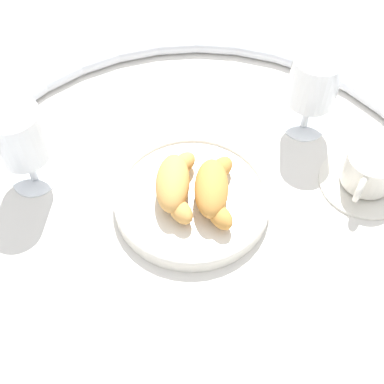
{
  "coord_description": "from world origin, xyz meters",
  "views": [
    {
      "loc": [
        0.39,
        0.15,
        0.63
      ],
      "look_at": [
        -0.02,
        -0.02,
        0.03
      ],
      "focal_mm": 48.96,
      "sensor_mm": 36.0,
      "label": 1
    }
  ],
  "objects_px": {
    "croissant_large": "(175,184)",
    "juice_glass_right": "(314,84)",
    "pastry_plate": "(192,199)",
    "coffee_cup_near": "(368,173)",
    "juice_glass_left": "(19,138)",
    "croissant_small": "(214,189)"
  },
  "relations": [
    {
      "from": "croissant_large",
      "to": "juice_glass_right",
      "type": "distance_m",
      "value": 0.26
    },
    {
      "from": "pastry_plate",
      "to": "croissant_large",
      "type": "xyz_separation_m",
      "value": [
        0.01,
        -0.02,
        0.03
      ]
    },
    {
      "from": "coffee_cup_near",
      "to": "juice_glass_left",
      "type": "height_order",
      "value": "juice_glass_left"
    },
    {
      "from": "coffee_cup_near",
      "to": "croissant_small",
      "type": "bearing_deg",
      "value": -57.01
    },
    {
      "from": "croissant_small",
      "to": "coffee_cup_near",
      "type": "bearing_deg",
      "value": 122.99
    },
    {
      "from": "pastry_plate",
      "to": "coffee_cup_near",
      "type": "xyz_separation_m",
      "value": [
        -0.13,
        0.23,
        0.01
      ]
    },
    {
      "from": "croissant_small",
      "to": "juice_glass_right",
      "type": "height_order",
      "value": "juice_glass_right"
    },
    {
      "from": "pastry_plate",
      "to": "juice_glass_left",
      "type": "bearing_deg",
      "value": -78.33
    },
    {
      "from": "juice_glass_right",
      "to": "coffee_cup_near",
      "type": "bearing_deg",
      "value": 55.12
    },
    {
      "from": "croissant_large",
      "to": "pastry_plate",
      "type": "bearing_deg",
      "value": 102.19
    },
    {
      "from": "pastry_plate",
      "to": "juice_glass_right",
      "type": "height_order",
      "value": "juice_glass_right"
    },
    {
      "from": "pastry_plate",
      "to": "croissant_small",
      "type": "height_order",
      "value": "croissant_small"
    },
    {
      "from": "croissant_large",
      "to": "juice_glass_left",
      "type": "distance_m",
      "value": 0.22
    },
    {
      "from": "pastry_plate",
      "to": "juice_glass_right",
      "type": "xyz_separation_m",
      "value": [
        -0.21,
        0.11,
        0.08
      ]
    },
    {
      "from": "croissant_small",
      "to": "coffee_cup_near",
      "type": "distance_m",
      "value": 0.23
    },
    {
      "from": "croissant_large",
      "to": "juice_glass_left",
      "type": "xyz_separation_m",
      "value": [
        0.04,
        -0.21,
        0.05
      ]
    },
    {
      "from": "pastry_plate",
      "to": "coffee_cup_near",
      "type": "distance_m",
      "value": 0.26
    },
    {
      "from": "pastry_plate",
      "to": "juice_glass_left",
      "type": "distance_m",
      "value": 0.26
    },
    {
      "from": "coffee_cup_near",
      "to": "juice_glass_left",
      "type": "relative_size",
      "value": 0.97
    },
    {
      "from": "croissant_large",
      "to": "croissant_small",
      "type": "bearing_deg",
      "value": 103.14
    },
    {
      "from": "juice_glass_right",
      "to": "juice_glass_left",
      "type": "bearing_deg",
      "value": -52.74
    },
    {
      "from": "pastry_plate",
      "to": "croissant_large",
      "type": "relative_size",
      "value": 1.77
    }
  ]
}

